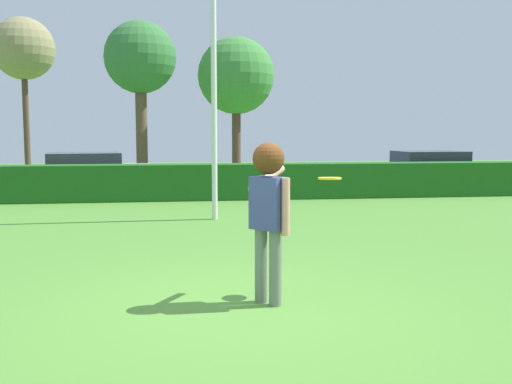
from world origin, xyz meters
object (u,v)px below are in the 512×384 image
at_px(parked_car_blue, 429,168).
at_px(frisbee, 330,178).
at_px(willow_tree, 140,60).
at_px(maple_tree, 23,50).
at_px(person, 269,201).
at_px(parked_car_silver, 84,171).
at_px(lamppost, 214,43).
at_px(birch_tree, 236,77).

bearing_deg(parked_car_blue, frisbee, -118.99).
bearing_deg(willow_tree, maple_tree, 144.84).
xyz_separation_m(person, willow_tree, (-2.29, 16.09, 3.39)).
distance_m(frisbee, willow_tree, 16.39).
relative_size(parked_car_silver, parked_car_blue, 1.04).
height_order(lamppost, maple_tree, lamppost).
relative_size(frisbee, birch_tree, 0.05).
bearing_deg(parked_car_blue, parked_car_silver, 179.86).
bearing_deg(parked_car_blue, willow_tree, 159.05).
bearing_deg(birch_tree, maple_tree, 160.08).
distance_m(maple_tree, willow_tree, 6.16).
xyz_separation_m(person, lamppost, (-0.19, 6.33, 2.62)).
bearing_deg(maple_tree, lamppost, -61.84).
xyz_separation_m(frisbee, birch_tree, (0.56, 16.19, 2.65)).
distance_m(parked_car_silver, maple_tree, 9.23).
relative_size(person, lamppost, 0.26).
bearing_deg(birch_tree, parked_car_blue, -33.99).
distance_m(lamppost, birch_tree, 10.27).
bearing_deg(person, lamppost, 91.70).
relative_size(parked_car_blue, willow_tree, 0.72).
bearing_deg(willow_tree, frisbee, -79.04).
height_order(lamppost, parked_car_blue, lamppost).
relative_size(maple_tree, willow_tree, 1.11).
bearing_deg(lamppost, frisbee, -81.04).
relative_size(parked_car_blue, maple_tree, 0.64).
bearing_deg(parked_car_blue, maple_tree, 153.81).
bearing_deg(parked_car_silver, lamppost, -58.69).
height_order(maple_tree, willow_tree, maple_tree).
distance_m(frisbee, lamppost, 6.56).
bearing_deg(person, frisbee, 21.46).
relative_size(parked_car_silver, maple_tree, 0.67).
xyz_separation_m(lamppost, birch_tree, (1.51, 10.16, 0.24)).
xyz_separation_m(frisbee, maple_tree, (-8.06, 19.31, 3.93)).
distance_m(parked_car_blue, willow_tree, 11.12).
relative_size(person, willow_tree, 0.30).
xyz_separation_m(lamppost, parked_car_blue, (7.63, 6.03, -3.09)).
bearing_deg(birch_tree, person, -94.59).
xyz_separation_m(person, parked_car_blue, (7.45, 12.36, -0.47)).
distance_m(parked_car_silver, willow_tree, 5.58).
bearing_deg(lamppost, parked_car_blue, 38.30).
distance_m(frisbee, birch_tree, 16.41).
relative_size(frisbee, parked_car_blue, 0.06).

